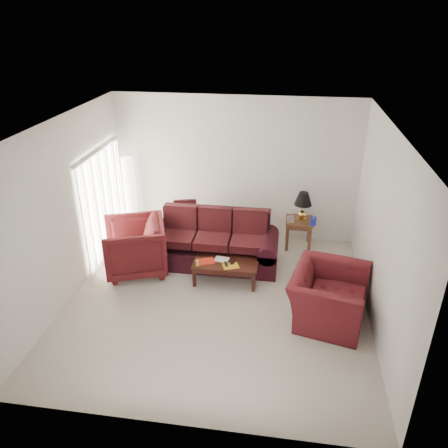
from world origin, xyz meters
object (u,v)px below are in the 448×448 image
at_px(sofa, 213,240).
at_px(floor_lamp, 131,196).
at_px(end_table, 298,233).
at_px(armchair_right, 328,296).
at_px(coffee_table, 226,272).
at_px(armchair_left, 135,247).

height_order(sofa, floor_lamp, floor_lamp).
height_order(sofa, end_table, sofa).
xyz_separation_m(end_table, armchair_right, (0.45, -2.32, 0.11)).
distance_m(floor_lamp, armchair_right, 4.69).
bearing_deg(sofa, floor_lamp, 154.84).
height_order(armchair_right, coffee_table, armchair_right).
xyz_separation_m(floor_lamp, armchair_right, (4.02, -2.37, -0.47)).
relative_size(end_table, coffee_table, 0.52).
relative_size(sofa, floor_lamp, 1.39).
relative_size(floor_lamp, armchair_left, 1.59).
height_order(armchair_left, armchair_right, armchair_left).
xyz_separation_m(end_table, armchair_left, (-3.02, -1.40, 0.20)).
relative_size(sofa, armchair_left, 2.21).
xyz_separation_m(end_table, coffee_table, (-1.30, -1.53, -0.10)).
height_order(end_table, armchair_left, armchair_left).
bearing_deg(end_table, armchair_right, -79.14).
relative_size(end_table, floor_lamp, 0.34).
bearing_deg(floor_lamp, armchair_left, -69.11).
bearing_deg(armchair_left, sofa, 88.85).
distance_m(end_table, armchair_right, 2.37).
xyz_separation_m(armchair_right, coffee_table, (-1.75, 0.80, -0.21)).
distance_m(end_table, floor_lamp, 3.62).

